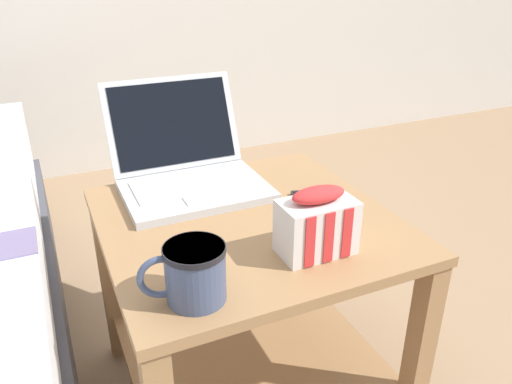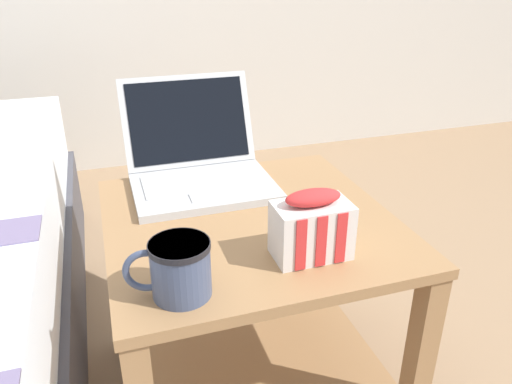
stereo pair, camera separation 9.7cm
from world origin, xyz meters
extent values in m
cube|color=#997047|center=(0.00, 0.00, 0.47)|extent=(0.59, 0.58, 0.02)
cube|color=#997047|center=(0.00, 0.00, 0.12)|extent=(0.55, 0.54, 0.02)
cube|color=#997047|center=(0.27, -0.27, 0.23)|extent=(0.04, 0.04, 0.46)
cube|color=#997047|center=(-0.27, 0.27, 0.23)|extent=(0.04, 0.04, 0.46)
cube|color=#997047|center=(0.27, 0.27, 0.23)|extent=(0.04, 0.04, 0.46)
cube|color=#B7BABC|center=(-0.06, 0.16, 0.49)|extent=(0.32, 0.23, 0.02)
cube|color=silver|center=(-0.06, 0.17, 0.50)|extent=(0.27, 0.13, 0.00)
cube|color=silver|center=(-0.06, 0.09, 0.50)|extent=(0.09, 0.05, 0.00)
cube|color=#B7BABC|center=(-0.06, 0.32, 0.61)|extent=(0.32, 0.10, 0.21)
cube|color=black|center=(-0.06, 0.31, 0.61)|extent=(0.29, 0.08, 0.19)
cube|color=silver|center=(-0.03, 0.32, 0.59)|extent=(0.04, 0.02, 0.03)
cube|color=red|center=(-0.16, 0.34, 0.64)|extent=(0.05, 0.02, 0.03)
cylinder|color=#3F4C6B|center=(-0.18, -0.21, 0.53)|extent=(0.10, 0.10, 0.10)
cylinder|color=black|center=(-0.18, -0.21, 0.57)|extent=(0.10, 0.10, 0.01)
cylinder|color=black|center=(-0.18, -0.21, 0.56)|extent=(0.09, 0.09, 0.01)
torus|color=#3F4C6B|center=(-0.23, -0.20, 0.53)|extent=(0.08, 0.02, 0.08)
cube|color=silver|center=(0.06, -0.17, 0.53)|extent=(0.14, 0.08, 0.10)
cube|color=red|center=(0.03, -0.21, 0.53)|extent=(0.02, 0.00, 0.10)
cube|color=red|center=(0.06, -0.21, 0.53)|extent=(0.02, 0.00, 0.10)
cube|color=red|center=(0.10, -0.21, 0.53)|extent=(0.02, 0.00, 0.10)
ellipsoid|color=red|center=(0.06, -0.17, 0.60)|extent=(0.10, 0.05, 0.03)
cube|color=black|center=(0.15, -0.02, 0.49)|extent=(0.11, 0.17, 0.01)
cube|color=black|center=(0.15, -0.02, 0.49)|extent=(0.10, 0.15, 0.00)
camera|label=1|loc=(-0.36, -0.84, 0.98)|focal=35.00mm
camera|label=2|loc=(-0.27, -0.88, 0.98)|focal=35.00mm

